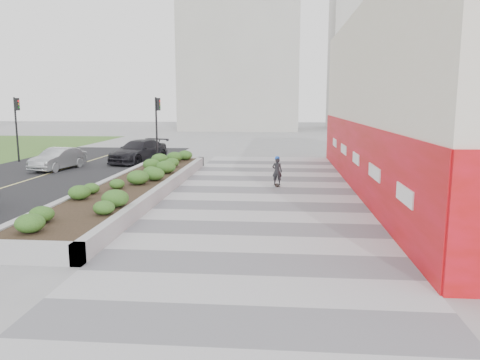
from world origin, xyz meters
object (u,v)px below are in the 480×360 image
object	(u,v)px
traffic_signal_far	(17,120)
car_dark	(139,151)
traffic_signal_near	(157,120)
planter	(135,184)
skateboarder	(277,171)
car_silver	(58,159)

from	to	relation	value
traffic_signal_far	car_dark	xyz separation A→B (m)	(7.93, 0.38, -2.04)
car_dark	traffic_signal_near	bearing A→B (deg)	21.51
traffic_signal_near	car_dark	distance (m)	2.41
planter	traffic_signal_near	distance (m)	10.90
traffic_signal_far	skateboarder	distance (m)	18.77
planter	skateboarder	world-z (taller)	skateboarder
traffic_signal_near	car_silver	xyz separation A→B (m)	(-4.95, -3.81, -2.13)
traffic_signal_near	car_dark	size ratio (longest dim) A/B	0.84
car_silver	car_dark	bearing A→B (deg)	55.93
planter	traffic_signal_far	size ratio (longest dim) A/B	4.29
traffic_signal_near	traffic_signal_far	world-z (taller)	same
skateboarder	car_silver	bearing A→B (deg)	155.69
traffic_signal_near	traffic_signal_far	distance (m)	9.21
traffic_signal_far	planter	bearing A→B (deg)	-42.46
car_silver	car_dark	world-z (taller)	car_dark
traffic_signal_far	car_silver	world-z (taller)	traffic_signal_far
traffic_signal_far	skateboarder	world-z (taller)	traffic_signal_far
traffic_signal_near	traffic_signal_far	size ratio (longest dim) A/B	1.00
skateboarder	car_silver	size ratio (longest dim) A/B	0.37
planter	car_dark	world-z (taller)	car_dark
planter	car_silver	distance (m)	9.45
traffic_signal_near	car_silver	world-z (taller)	traffic_signal_near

